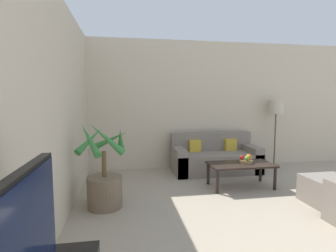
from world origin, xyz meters
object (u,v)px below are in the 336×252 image
object	(u,v)px
television	(23,246)
apple_red	(242,157)
floor_lamp	(276,111)
orange_fruit	(249,157)
potted_palm	(105,180)
apple_green	(247,158)
sofa_loveseat	(215,159)
coffee_table	(241,166)
fruit_bowl	(246,161)
ottoman	(329,191)

from	to	relation	value
television	apple_red	xyz separation A→B (m)	(2.40, 2.96, -0.37)
floor_lamp	orange_fruit	bearing A→B (deg)	-136.53
television	potted_palm	distance (m)	2.49
television	apple_green	bearing A→B (deg)	49.61
sofa_loveseat	apple_red	world-z (taller)	sofa_loveseat
apple_red	apple_green	distance (m)	0.10
potted_palm	apple_green	world-z (taller)	potted_palm
coffee_table	orange_fruit	size ratio (longest dim) A/B	11.67
fruit_bowl	orange_fruit	world-z (taller)	orange_fruit
sofa_loveseat	apple_green	size ratio (longest dim) A/B	22.45
floor_lamp	coffee_table	xyz separation A→B (m)	(-1.34, -1.17, -0.86)
sofa_loveseat	floor_lamp	distance (m)	1.73
apple_green	ottoman	distance (m)	1.23
coffee_table	apple_red	world-z (taller)	apple_red
apple_green	orange_fruit	world-z (taller)	orange_fruit
potted_palm	apple_green	distance (m)	2.33
floor_lamp	apple_green	bearing A→B (deg)	-136.35
television	sofa_loveseat	world-z (taller)	television
sofa_loveseat	apple_green	bearing A→B (deg)	-79.19
fruit_bowl	floor_lamp	bearing A→B (deg)	42.33
sofa_loveseat	floor_lamp	world-z (taller)	floor_lamp
potted_palm	apple_red	size ratio (longest dim) A/B	15.96
potted_palm	coffee_table	world-z (taller)	potted_palm
coffee_table	television	bearing A→B (deg)	-129.09
television	ottoman	xyz separation A→B (m)	(3.26, 2.00, -0.67)
sofa_loveseat	fruit_bowl	xyz separation A→B (m)	(0.21, -0.93, 0.16)
fruit_bowl	apple_green	world-z (taller)	apple_green
sofa_loveseat	apple_red	bearing A→B (deg)	-81.19
apple_green	ottoman	xyz separation A→B (m)	(0.81, -0.87, -0.30)
floor_lamp	coffee_table	distance (m)	1.97
apple_red	apple_green	size ratio (longest dim) A/B	0.98
sofa_loveseat	ottoman	size ratio (longest dim) A/B	2.81
potted_palm	ottoman	distance (m)	3.13
floor_lamp	fruit_bowl	xyz separation A→B (m)	(-1.23, -1.12, -0.79)
floor_lamp	orange_fruit	xyz separation A→B (m)	(-1.18, -1.11, -0.72)
apple_red	potted_palm	bearing A→B (deg)	-166.83
fruit_bowl	orange_fruit	distance (m)	0.09
television	orange_fruit	size ratio (longest dim) A/B	8.81
orange_fruit	ottoman	distance (m)	1.24
television	coffee_table	bearing A→B (deg)	50.91
sofa_loveseat	fruit_bowl	world-z (taller)	sofa_loveseat
fruit_bowl	ottoman	xyz separation A→B (m)	(0.80, -0.94, -0.24)
apple_green	orange_fruit	distance (m)	0.10
sofa_loveseat	apple_green	world-z (taller)	sofa_loveseat
television	sofa_loveseat	distance (m)	4.52
coffee_table	apple_red	bearing A→B (deg)	53.59
fruit_bowl	apple_red	distance (m)	0.09
floor_lamp	orange_fruit	world-z (taller)	floor_lamp
sofa_loveseat	floor_lamp	xyz separation A→B (m)	(1.44, 0.19, 0.95)
ottoman	potted_palm	bearing A→B (deg)	172.12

